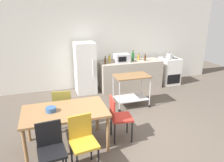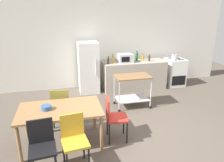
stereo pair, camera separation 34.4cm
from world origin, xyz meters
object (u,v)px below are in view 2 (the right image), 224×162
(bottle_olive_oil, at_px, (108,61))
(bottle_sesame_oil, at_px, (143,58))
(bottle_vinegar, at_px, (137,57))
(kitchen_cart, at_px, (132,86))
(fruit_bowl, at_px, (46,108))
(bottle_hot_sauce, at_px, (149,58))
(dining_table, at_px, (60,112))
(kettle, at_px, (174,57))
(chair_mustard, at_px, (74,138))
(chair_olive, at_px, (61,104))
(stove_oven, at_px, (175,72))
(refrigerator, at_px, (88,67))
(chair_black, at_px, (42,145))
(bottle_sparkling_water, at_px, (113,59))
(microwave, at_px, (125,58))
(chair_red, at_px, (114,116))

(bottle_olive_oil, relative_size, bottle_sesame_oil, 1.14)
(bottle_olive_oil, height_order, bottle_vinegar, bottle_vinegar)
(kitchen_cart, xyz_separation_m, fruit_bowl, (-2.07, -1.28, 0.22))
(bottle_hot_sauce, bearing_deg, fruit_bowl, -140.49)
(dining_table, relative_size, kettle, 6.26)
(chair_mustard, xyz_separation_m, bottle_hot_sauce, (2.61, 3.17, 0.47))
(chair_olive, xyz_separation_m, stove_oven, (3.77, 1.88, -0.07))
(dining_table, xyz_separation_m, kitchen_cart, (1.84, 1.29, -0.10))
(fruit_bowl, distance_m, kettle, 4.62)
(refrigerator, bearing_deg, kettle, -3.70)
(chair_black, distance_m, bottle_sparkling_water, 3.85)
(chair_olive, height_order, refrigerator, refrigerator)
(refrigerator, height_order, microwave, refrigerator)
(chair_black, bearing_deg, dining_table, 62.49)
(chair_black, xyz_separation_m, bottle_sparkling_water, (1.92, 3.30, 0.49))
(dining_table, distance_m, bottle_sparkling_water, 3.08)
(chair_black, bearing_deg, microwave, 49.35)
(chair_mustard, relative_size, kettle, 3.71)
(refrigerator, distance_m, bottle_olive_oil, 0.65)
(dining_table, xyz_separation_m, bottle_olive_oil, (1.46, 2.46, 0.33))
(refrigerator, bearing_deg, bottle_sesame_oil, -0.06)
(chair_red, distance_m, bottle_olive_oil, 2.62)
(chair_olive, bearing_deg, bottle_sesame_oil, -133.43)
(refrigerator, bearing_deg, chair_mustard, -101.69)
(microwave, distance_m, kettle, 1.65)
(bottle_sparkling_water, bearing_deg, dining_table, -122.25)
(bottle_vinegar, xyz_separation_m, bottle_hot_sauce, (0.37, -0.13, -0.05))
(dining_table, xyz_separation_m, chair_olive, (0.01, 0.69, -0.15))
(bottle_olive_oil, distance_m, bottle_hot_sauce, 1.35)
(chair_black, bearing_deg, kitchen_cart, 37.96)
(bottle_sparkling_water, relative_size, bottle_hot_sauce, 1.21)
(dining_table, distance_m, refrigerator, 2.80)
(dining_table, relative_size, chair_black, 1.69)
(chair_olive, relative_size, kettle, 3.71)
(bottle_sesame_oil, bearing_deg, chair_olive, -143.21)
(dining_table, distance_m, stove_oven, 4.58)
(chair_mustard, height_order, stove_oven, stove_oven)
(chair_mustard, height_order, bottle_sesame_oil, bottle_sesame_oil)
(chair_red, height_order, chair_mustard, same)
(fruit_bowl, bearing_deg, dining_table, -2.62)
(bottle_sparkling_water, xyz_separation_m, bottle_hot_sauce, (1.17, -0.07, -0.02))
(stove_oven, relative_size, fruit_bowl, 5.04)
(chair_olive, xyz_separation_m, refrigerator, (0.87, 1.96, 0.26))
(chair_black, distance_m, bottle_sesame_oil, 4.49)
(kitchen_cart, distance_m, bottle_hot_sauce, 1.62)
(chair_black, relative_size, kitchen_cart, 0.98)
(bottle_olive_oil, relative_size, fruit_bowl, 1.33)
(bottle_olive_oil, height_order, bottle_sparkling_water, bottle_sparkling_water)
(bottle_olive_oil, xyz_separation_m, fruit_bowl, (-1.70, -2.45, -0.21))
(bottle_olive_oil, distance_m, bottle_sesame_oil, 1.19)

